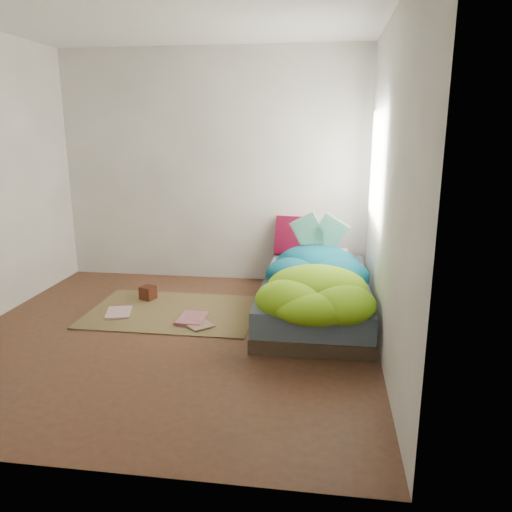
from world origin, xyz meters
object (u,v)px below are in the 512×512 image
Objects in this scene: bed at (315,297)px; floor_book_a at (106,313)px; pillow_magenta at (295,236)px; open_book at (319,222)px; wooden_box at (148,293)px; floor_book_b at (179,318)px.

bed is 2.00m from floor_book_a.
pillow_magenta is at bearing 106.07° from bed.
open_book is 1.53× the size of floor_book_a.
wooden_box reaches higher than floor_book_b.
floor_book_a is at bearing -116.05° from wooden_box.
floor_book_b reaches higher than floor_book_a.
wooden_box reaches higher than floor_book_a.
open_book reaches higher than wooden_box.
pillow_magenta is 0.91× the size of open_book.
floor_book_a is (-1.98, -0.74, -0.80)m from open_book.
pillow_magenta is 1.70m from floor_book_b.
floor_book_b is (-0.98, -1.29, -0.53)m from pillow_magenta.
pillow_magenta is 1.39× the size of floor_book_a.
open_book is 3.54× the size of wooden_box.
open_book is 1.43× the size of floor_book_b.
bed is 4.18× the size of open_book.
pillow_magenta is at bearing 27.88° from wooden_box.
floor_book_a is 0.93× the size of floor_book_b.
floor_book_a is at bearing -135.46° from pillow_magenta.
bed is 0.76m from open_book.
floor_book_a is 0.72m from floor_book_b.
open_book reaches higher than floor_book_b.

